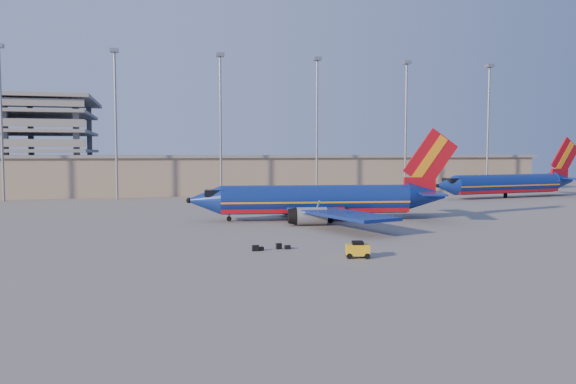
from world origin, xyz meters
name	(u,v)px	position (x,y,z in m)	size (l,w,h in m)	color
ground	(306,226)	(0.00, 0.00, 0.00)	(220.00, 220.00, 0.00)	slate
terminal_building	(281,173)	(10.00, 58.00, 4.32)	(122.00, 16.00, 8.50)	#9E876D
light_mast_row	(270,110)	(5.00, 46.00, 17.55)	(101.60, 1.60, 28.65)	gray
aircraft_main	(321,201)	(3.46, 4.96, 2.63)	(36.26, 34.67, 12.31)	navy
aircraft_second	(509,184)	(51.02, 32.05, 2.82)	(36.19, 14.00, 12.30)	navy
baggage_tug	(358,249)	(-1.43, -21.56, 0.75)	(2.22, 1.64, 1.43)	gold
luggage_pile	(269,248)	(-7.99, -15.98, 0.23)	(3.67, 0.91, 0.55)	black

